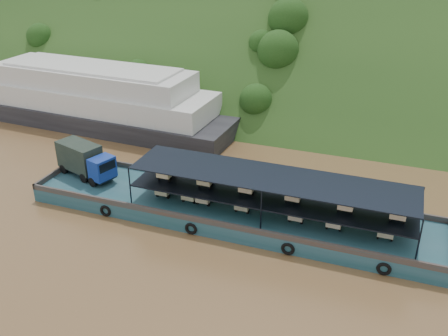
% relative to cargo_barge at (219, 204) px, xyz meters
% --- Properties ---
extents(ground, '(160.00, 160.00, 0.00)m').
position_rel_cargo_barge_xyz_m(ground, '(1.44, -0.26, -1.09)').
color(ground, brown).
rests_on(ground, ground).
extents(hillside, '(140.00, 39.60, 39.60)m').
position_rel_cargo_barge_xyz_m(hillside, '(1.44, 35.74, -1.09)').
color(hillside, '#1E3C15').
rests_on(hillside, ground).
extents(cargo_barge, '(35.09, 7.18, 4.54)m').
position_rel_cargo_barge_xyz_m(cargo_barge, '(0.00, 0.00, 0.00)').
color(cargo_barge, '#144046').
rests_on(cargo_barge, ground).
extents(passenger_ferry, '(36.63, 10.60, 7.35)m').
position_rel_cargo_barge_xyz_m(passenger_ferry, '(-22.43, 15.61, 2.09)').
color(passenger_ferry, black).
rests_on(passenger_ferry, ground).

